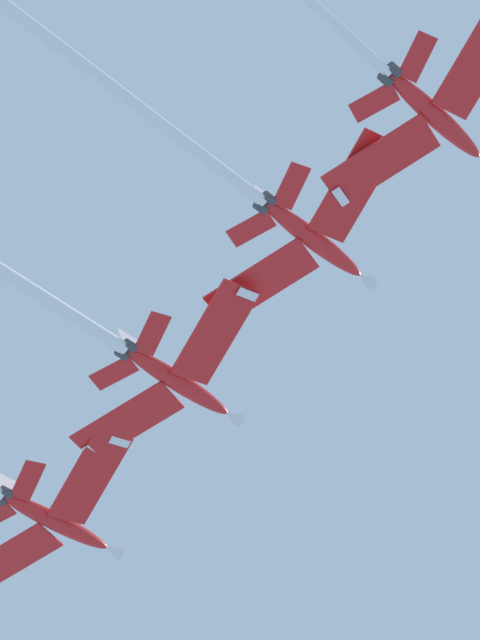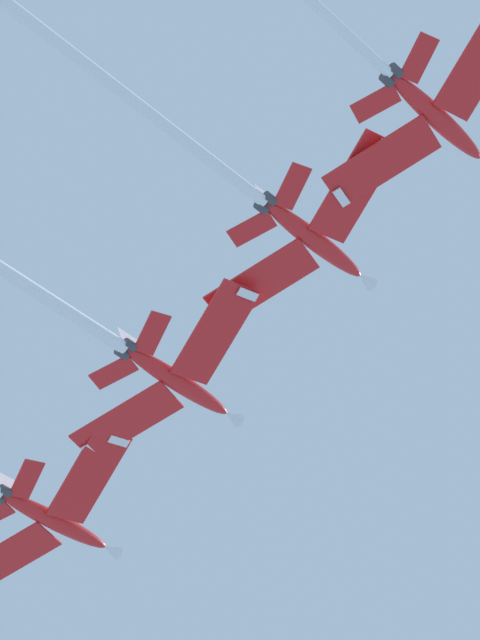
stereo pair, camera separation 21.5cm
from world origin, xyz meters
name	(u,v)px [view 2 (the right image)]	position (x,y,z in m)	size (l,w,h in m)	color
jet_inner_left	(94,328)	(-9.13, -15.48, 99.39)	(30.41, 33.01, 18.56)	red
jet_centre	(238,181)	(3.05, -25.55, 100.74)	(32.43, 34.93, 20.36)	red
jet_inner_right	(381,65)	(14.39, -33.05, 100.93)	(32.04, 34.51, 20.78)	red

